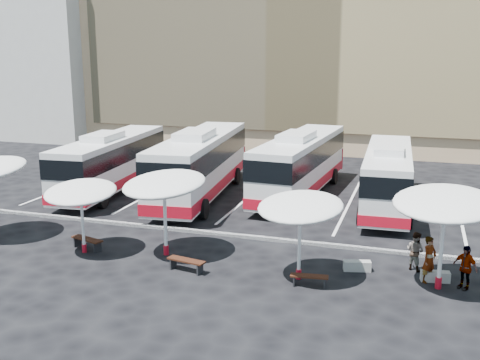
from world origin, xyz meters
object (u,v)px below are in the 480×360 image
(wood_bench_3, at_px, (309,278))
(conc_bench_1, at_px, (435,276))
(sunshade_4, at_px, (445,203))
(bus_3, at_px, (388,175))
(wood_bench_1, at_px, (87,241))
(sunshade_2, at_px, (164,184))
(bus_1, at_px, (200,162))
(sunshade_1, at_px, (81,192))
(bus_2, at_px, (301,162))
(passenger_1, at_px, (416,251))
(conc_bench_0, at_px, (357,266))
(sunshade_3, at_px, (300,207))
(passenger_0, at_px, (429,260))
(passenger_2, at_px, (465,267))
(wood_bench_2, at_px, (186,262))
(bus_0, at_px, (112,160))

(wood_bench_3, distance_m, conc_bench_1, 4.93)
(sunshade_4, bearing_deg, bus_3, 103.26)
(wood_bench_1, bearing_deg, sunshade_4, 1.16)
(wood_bench_3, bearing_deg, sunshade_2, 167.71)
(bus_1, relative_size, sunshade_4, 2.94)
(sunshade_1, relative_size, wood_bench_3, 2.43)
(bus_2, relative_size, bus_3, 1.09)
(wood_bench_3, bearing_deg, passenger_1, 37.83)
(wood_bench_3, bearing_deg, conc_bench_0, 53.93)
(wood_bench_1, bearing_deg, sunshade_3, -2.42)
(bus_1, distance_m, passenger_0, 16.08)
(bus_2, height_order, sunshade_2, bus_2)
(sunshade_1, bearing_deg, wood_bench_1, 104.21)
(sunshade_3, relative_size, passenger_2, 2.41)
(wood_bench_1, relative_size, passenger_0, 0.93)
(bus_2, relative_size, sunshade_4, 2.78)
(bus_2, bearing_deg, sunshade_3, -74.38)
(passenger_2, bearing_deg, bus_3, 146.00)
(wood_bench_1, distance_m, wood_bench_2, 5.35)
(bus_3, relative_size, sunshade_3, 2.86)
(bus_0, relative_size, bus_1, 0.90)
(bus_2, xyz_separation_m, conc_bench_1, (7.74, -11.59, -1.84))
(bus_1, distance_m, bus_2, 6.10)
(bus_3, bearing_deg, wood_bench_1, -139.71)
(wood_bench_1, height_order, wood_bench_3, wood_bench_1)
(bus_1, distance_m, sunshade_2, 9.97)
(conc_bench_0, bearing_deg, bus_2, 112.60)
(bus_3, xyz_separation_m, wood_bench_3, (-2.04, -12.26, -1.54))
(bus_2, height_order, passenger_2, bus_2)
(sunshade_3, distance_m, wood_bench_3, 2.68)
(wood_bench_1, relative_size, passenger_1, 1.06)
(conc_bench_0, height_order, passenger_1, passenger_1)
(sunshade_2, bearing_deg, passenger_1, 8.15)
(sunshade_1, height_order, sunshade_4, sunshade_4)
(wood_bench_2, relative_size, conc_bench_1, 1.54)
(bus_2, xyz_separation_m, sunshade_1, (-6.93, -12.94, 0.69))
(bus_3, bearing_deg, conc_bench_0, -95.05)
(bus_3, relative_size, passenger_1, 7.31)
(sunshade_3, bearing_deg, wood_bench_1, 177.58)
(sunshade_1, height_order, sunshade_2, sunshade_2)
(wood_bench_2, relative_size, passenger_1, 1.04)
(sunshade_4, height_order, passenger_2, sunshade_4)
(sunshade_4, bearing_deg, wood_bench_3, -164.39)
(sunshade_2, bearing_deg, bus_2, 74.40)
(sunshade_4, height_order, wood_bench_3, sunshade_4)
(bus_2, bearing_deg, conc_bench_1, -52.33)
(passenger_2, bearing_deg, passenger_1, -179.35)
(passenger_1, bearing_deg, sunshade_3, 61.32)
(bus_1, distance_m, sunshade_3, 13.40)
(bus_0, xyz_separation_m, sunshade_4, (19.36, -9.62, 1.35))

